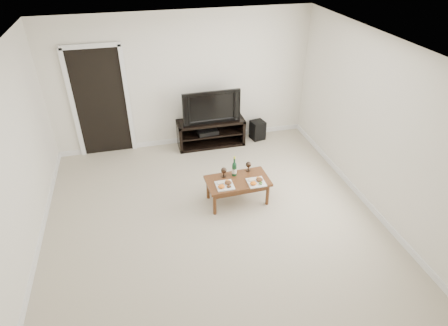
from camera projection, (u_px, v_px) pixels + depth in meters
The scene contains 14 objects.
floor at pixel (216, 229), 5.58m from camera, with size 5.50×5.50×0.00m, color beige.
back_wall at pixel (183, 81), 7.14m from camera, with size 5.00×0.04×2.60m, color white.
ceiling at pixel (213, 54), 4.16m from camera, with size 5.00×5.50×0.04m, color white.
doorway at pixel (101, 104), 6.94m from camera, with size 0.90×0.02×2.05m, color black.
media_console at pixel (211, 133), 7.56m from camera, with size 1.34×0.45×0.55m, color black.
television at pixel (210, 105), 7.24m from camera, with size 1.13×0.15×0.65m, color black.
av_receiver at pixel (207, 131), 7.51m from camera, with size 0.40×0.30×0.08m, color black.
subwoofer at pixel (258, 130), 7.83m from camera, with size 0.26×0.26×0.40m, color black.
coffee_table at pixel (237, 191), 6.03m from camera, with size 0.99×0.54×0.42m, color brown.
plate_left at pixel (225, 184), 5.76m from camera, with size 0.27×0.27×0.07m, color white.
plate_right at pixel (256, 181), 5.83m from camera, with size 0.27×0.27×0.07m, color white.
wine_bottle at pixel (234, 166), 5.94m from camera, with size 0.07×0.07×0.35m, color #103A1E.
goblet_left at pixel (224, 172), 5.95m from camera, with size 0.09×0.09×0.17m, color #35261D, non-canonical shape.
goblet_right at pixel (248, 166), 6.09m from camera, with size 0.09×0.09×0.17m, color #35261D, non-canonical shape.
Camera 1 is at (-0.89, -4.07, 3.84)m, focal length 30.00 mm.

